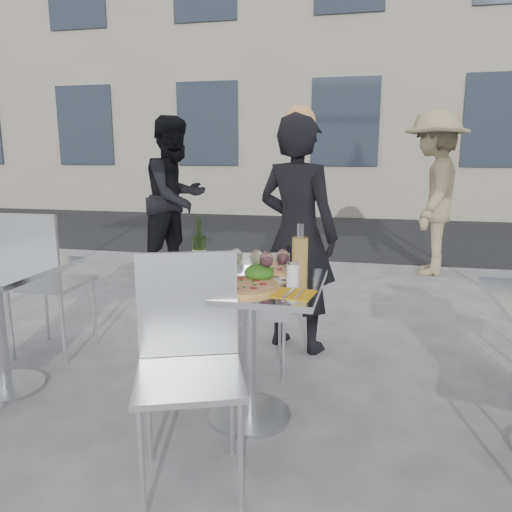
% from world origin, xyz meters
% --- Properties ---
extents(ground, '(80.00, 80.00, 0.00)m').
position_xyz_m(ground, '(0.00, 0.00, 0.00)').
color(ground, '#5E5E60').
extents(street_asphalt, '(24.00, 5.00, 0.00)m').
position_xyz_m(street_asphalt, '(0.00, 6.50, 0.00)').
color(street_asphalt, black).
rests_on(street_asphalt, ground).
extents(main_table, '(0.72, 0.72, 0.75)m').
position_xyz_m(main_table, '(0.00, 0.00, 0.54)').
color(main_table, '#B7BABF').
rests_on(main_table, ground).
extents(chair_far, '(0.46, 0.46, 0.82)m').
position_xyz_m(chair_far, '(-0.07, 0.48, 0.48)').
color(chair_far, silver).
rests_on(chair_far, ground).
extents(chair_near, '(0.57, 0.58, 0.96)m').
position_xyz_m(chair_near, '(-0.15, -0.48, 0.57)').
color(chair_near, silver).
rests_on(chair_near, ground).
extents(side_chair_lfar, '(0.47, 0.48, 1.01)m').
position_xyz_m(side_chair_lfar, '(-1.55, 0.47, 0.60)').
color(side_chair_lfar, silver).
rests_on(side_chair_lfar, ground).
extents(woman_diner, '(0.70, 0.58, 1.64)m').
position_xyz_m(woman_diner, '(0.09, 1.05, 0.82)').
color(woman_diner, black).
rests_on(woman_diner, ground).
extents(pedestrian_a, '(0.96, 1.06, 1.78)m').
position_xyz_m(pedestrian_a, '(-1.53, 2.86, 0.89)').
color(pedestrian_a, black).
rests_on(pedestrian_a, ground).
extents(pedestrian_b, '(0.88, 1.30, 1.85)m').
position_xyz_m(pedestrian_b, '(1.27, 3.63, 0.93)').
color(pedestrian_b, '#8E815B').
rests_on(pedestrian_b, ground).
extents(pizza_near, '(0.35, 0.35, 0.02)m').
position_xyz_m(pizza_near, '(-0.00, -0.13, 0.76)').
color(pizza_near, '#E1AD57').
rests_on(pizza_near, main_table).
extents(pizza_far, '(0.31, 0.31, 0.03)m').
position_xyz_m(pizza_far, '(0.10, 0.21, 0.77)').
color(pizza_far, white).
rests_on(pizza_far, main_table).
extents(salad_plate, '(0.22, 0.22, 0.09)m').
position_xyz_m(salad_plate, '(0.05, 0.01, 0.79)').
color(salad_plate, white).
rests_on(salad_plate, main_table).
extents(wine_bottle, '(0.07, 0.08, 0.29)m').
position_xyz_m(wine_bottle, '(-0.31, 0.13, 0.86)').
color(wine_bottle, '#2E4A1B').
rests_on(wine_bottle, main_table).
extents(carafe, '(0.08, 0.08, 0.29)m').
position_xyz_m(carafe, '(0.24, 0.08, 0.87)').
color(carafe, '#E9C563').
rests_on(carafe, main_table).
extents(sugar_shaker, '(0.06, 0.06, 0.11)m').
position_xyz_m(sugar_shaker, '(0.21, 0.05, 0.80)').
color(sugar_shaker, white).
rests_on(sugar_shaker, main_table).
extents(wineglass_white_a, '(0.07, 0.07, 0.16)m').
position_xyz_m(wineglass_white_a, '(-0.08, 0.05, 0.86)').
color(wineglass_white_a, white).
rests_on(wineglass_white_a, main_table).
extents(wineglass_white_b, '(0.07, 0.07, 0.16)m').
position_xyz_m(wineglass_white_b, '(0.03, 0.04, 0.86)').
color(wineglass_white_b, white).
rests_on(wineglass_white_b, main_table).
extents(wineglass_red_a, '(0.07, 0.07, 0.16)m').
position_xyz_m(wineglass_red_a, '(0.09, 0.01, 0.86)').
color(wineglass_red_a, white).
rests_on(wineglass_red_a, main_table).
extents(wineglass_red_b, '(0.07, 0.07, 0.16)m').
position_xyz_m(wineglass_red_b, '(0.16, 0.09, 0.86)').
color(wineglass_red_b, white).
rests_on(wineglass_red_b, main_table).
extents(napkin_left, '(0.22, 0.22, 0.01)m').
position_xyz_m(napkin_left, '(-0.27, -0.20, 0.75)').
color(napkin_left, orange).
rests_on(napkin_left, main_table).
extents(napkin_right, '(0.20, 0.20, 0.01)m').
position_xyz_m(napkin_right, '(0.25, -0.18, 0.75)').
color(napkin_right, orange).
rests_on(napkin_right, main_table).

